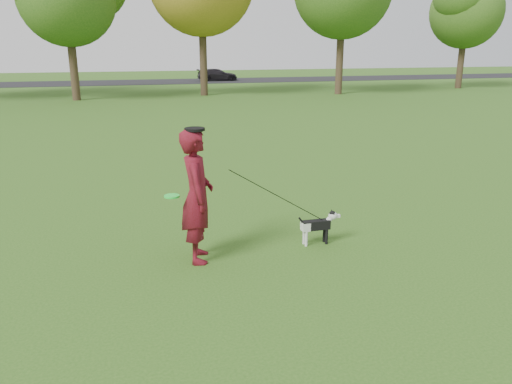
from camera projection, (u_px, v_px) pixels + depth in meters
name	position (u px, v px, depth m)	size (l,w,h in m)	color
ground	(234.00, 262.00, 7.74)	(120.00, 120.00, 0.00)	#285116
road	(135.00, 82.00, 44.74)	(120.00, 7.00, 0.02)	black
man	(197.00, 196.00, 7.55)	(0.75, 0.49, 2.07)	#580C0F
dog	(319.00, 224.00, 8.35)	(0.76, 0.15, 0.58)	black
car_right	(217.00, 75.00, 46.48)	(1.51, 3.72, 1.08)	black
man_held_items	(278.00, 196.00, 7.92)	(2.66, 0.32, 1.69)	#1EF13B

